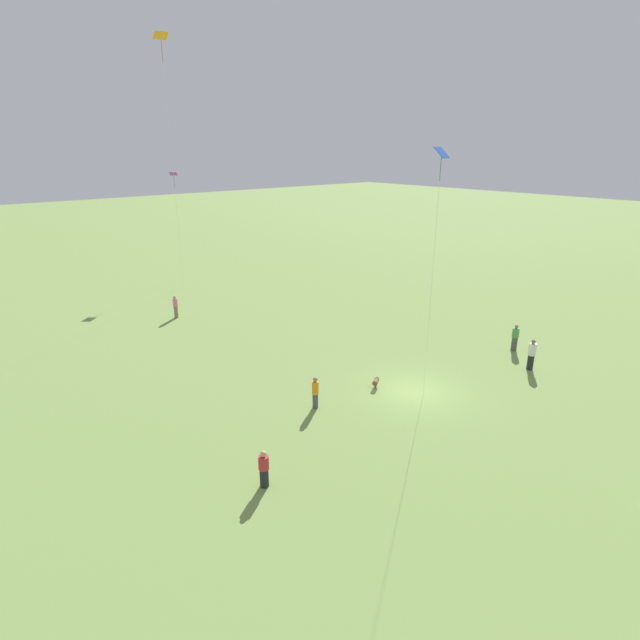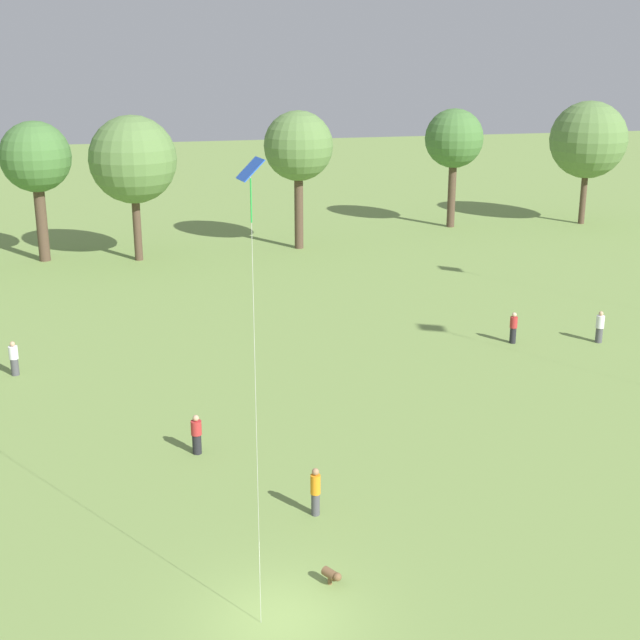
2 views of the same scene
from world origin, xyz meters
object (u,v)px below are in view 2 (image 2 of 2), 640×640
(person_6, at_px, (197,435))
(person_7, at_px, (14,359))
(person_1, at_px, (513,328))
(dog_0, at_px, (332,575))
(kite_7, at_px, (251,204))
(person_4, at_px, (600,327))
(person_5, at_px, (315,491))

(person_6, relative_size, person_7, 0.95)
(person_1, height_order, dog_0, person_1)
(person_1, height_order, kite_7, kite_7)
(person_4, bearing_deg, person_7, -61.47)
(person_4, height_order, dog_0, person_4)
(person_4, relative_size, person_7, 1.02)
(person_5, relative_size, person_7, 1.02)
(person_4, xyz_separation_m, kite_7, (-20.93, -19.37, 10.66))
(kite_7, distance_m, dog_0, 11.46)
(dog_0, bearing_deg, person_4, -165.71)
(person_5, xyz_separation_m, dog_0, (-0.39, -4.04, -0.52))
(kite_7, bearing_deg, person_4, 168.75)
(person_1, height_order, person_5, person_5)
(person_4, distance_m, person_5, 23.04)
(person_6, bearing_deg, person_5, -118.13)
(person_4, bearing_deg, dog_0, -14.01)
(person_6, height_order, dog_0, person_6)
(person_7, bearing_deg, person_6, -88.36)
(person_1, bearing_deg, person_7, -71.49)
(person_5, distance_m, dog_0, 4.10)
(person_1, relative_size, dog_0, 2.51)
(person_6, xyz_separation_m, kite_7, (0.76, -10.80, 10.72))
(person_5, bearing_deg, person_6, -2.48)
(person_1, distance_m, person_6, 19.66)
(person_1, relative_size, person_5, 0.98)
(person_1, distance_m, person_4, 4.53)
(person_4, height_order, kite_7, kite_7)
(person_4, xyz_separation_m, person_6, (-21.69, -8.57, -0.06))
(person_6, bearing_deg, kite_7, -146.17)
(person_1, relative_size, person_7, 1.00)
(person_6, relative_size, dog_0, 2.39)
(person_5, bearing_deg, person_4, -86.93)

